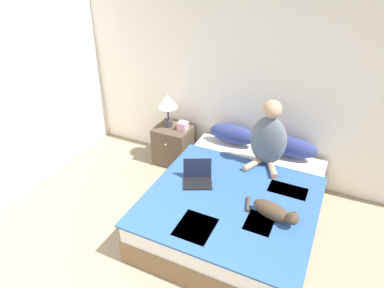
% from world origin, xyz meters
% --- Properties ---
extents(wall_back, '(5.75, 0.05, 2.55)m').
position_xyz_m(wall_back, '(0.00, 3.45, 1.27)').
color(wall_back, white).
rests_on(wall_back, ground_plane).
extents(bed, '(1.68, 2.01, 0.47)m').
position_xyz_m(bed, '(0.16, 2.37, 0.23)').
color(bed, brown).
rests_on(bed, ground_plane).
extents(pillow_near, '(0.62, 0.21, 0.25)m').
position_xyz_m(pillow_near, '(-0.21, 3.25, 0.60)').
color(pillow_near, navy).
rests_on(pillow_near, bed).
extents(pillow_far, '(0.62, 0.21, 0.25)m').
position_xyz_m(pillow_far, '(0.52, 3.25, 0.60)').
color(pillow_far, navy).
rests_on(pillow_far, bed).
extents(person_sitting, '(0.41, 0.40, 0.79)m').
position_xyz_m(person_sitting, '(0.30, 2.97, 0.81)').
color(person_sitting, slate).
rests_on(person_sitting, bed).
extents(cat_tabby, '(0.54, 0.30, 0.18)m').
position_xyz_m(cat_tabby, '(0.61, 2.10, 0.55)').
color(cat_tabby, '#473828').
rests_on(cat_tabby, bed).
extents(laptop_open, '(0.39, 0.37, 0.23)m').
position_xyz_m(laptop_open, '(-0.27, 2.31, 0.52)').
color(laptop_open, black).
rests_on(laptop_open, bed).
extents(nightstand, '(0.48, 0.44, 0.54)m').
position_xyz_m(nightstand, '(-1.03, 3.17, 0.27)').
color(nightstand, brown).
rests_on(nightstand, ground_plane).
extents(table_lamp, '(0.26, 0.26, 0.46)m').
position_xyz_m(table_lamp, '(-1.11, 3.18, 0.88)').
color(table_lamp, '#38383D').
rests_on(table_lamp, nightstand).
extents(tissue_box, '(0.12, 0.12, 0.14)m').
position_xyz_m(tissue_box, '(-0.89, 3.18, 0.59)').
color(tissue_box, '#E09EB2').
rests_on(tissue_box, nightstand).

